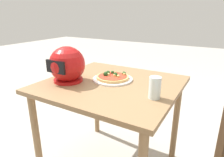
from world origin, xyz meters
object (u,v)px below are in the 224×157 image
(dining_table, at_px, (111,95))
(drinking_glass, at_px, (155,88))
(motorcycle_helmet, at_px, (67,65))
(pizza, at_px, (113,77))

(dining_table, relative_size, drinking_glass, 7.14)
(motorcycle_helmet, bearing_deg, pizza, -143.90)
(drinking_glass, bearing_deg, motorcycle_helmet, 2.41)
(dining_table, bearing_deg, drinking_glass, 162.88)
(motorcycle_helmet, distance_m, drinking_glass, 0.65)
(pizza, height_order, drinking_glass, drinking_glass)
(pizza, bearing_deg, dining_table, 111.82)
(pizza, bearing_deg, drinking_glass, 156.41)
(dining_table, xyz_separation_m, motorcycle_helmet, (0.29, 0.14, 0.22))
(pizza, relative_size, drinking_glass, 1.87)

